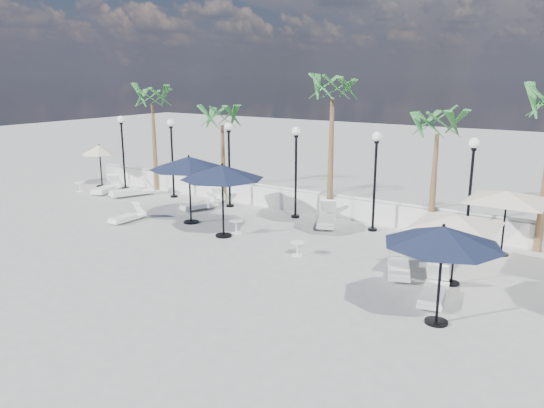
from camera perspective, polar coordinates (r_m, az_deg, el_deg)
The scene contains 29 objects.
ground at distance 17.50m, azimuth -8.54°, elevation -6.13°, with size 100.00×100.00×0.00m, color #9A9A95.
balustrade at distance 23.23m, azimuth 3.81°, elevation 0.20°, with size 26.00×0.30×1.01m.
lamppost_0 at distance 28.76m, azimuth -15.79°, elevation 6.44°, with size 0.36×0.36×3.84m.
lamppost_1 at distance 26.23m, azimuth -10.72°, elevation 6.05°, with size 0.36×0.36×3.84m.
lamppost_2 at distance 23.95m, azimuth -4.65°, elevation 5.52°, with size 0.36×0.36×3.84m.
lamppost_3 at distance 21.99m, azimuth 2.59°, elevation 4.82°, with size 0.36×0.36×3.84m.
lamppost_4 at distance 20.44m, azimuth 11.07°, elevation 3.89°, with size 0.36×0.36×3.84m.
lamppost_5 at distance 19.41m, azimuth 20.65°, elevation 2.74°, with size 0.36×0.36×3.84m.
palm_0 at distance 28.02m, azimuth -12.76°, elevation 10.63°, with size 2.60×2.60×5.50m.
palm_1 at distance 25.04m, azimuth -5.39°, elevation 8.78°, with size 2.60×2.60×4.70m.
palm_2 at distance 21.85m, azimuth 6.53°, elevation 11.61°, with size 2.60×2.60×6.10m.
palm_3 at distance 20.35m, azimuth 17.38°, elevation 7.63°, with size 2.60×2.60×4.90m.
lounger_0 at distance 28.45m, azimuth -17.36°, elevation 1.67°, with size 1.22×2.09×0.74m.
lounger_1 at distance 27.28m, azimuth -14.83°, elevation 1.38°, with size 1.48×2.25×0.81m.
lounger_2 at distance 22.65m, azimuth -15.29°, elevation -1.30°, with size 0.55×1.67×0.63m.
lounger_3 at distance 24.67m, azimuth -6.47°, elevation 0.37°, with size 0.97×1.88×0.67m.
lounger_4 at distance 24.01m, azimuth -7.81°, elevation -0.06°, with size 1.12×1.84×0.66m.
lounger_5 at distance 16.68m, azimuth 13.48°, elevation -6.49°, with size 1.29×2.03×0.73m.
lounger_6 at distance 21.43m, azimuth 5.92°, elevation -1.57°, with size 1.46×2.21×0.79m.
lounger_7 at distance 15.08m, azimuth 17.01°, elevation -8.95°, with size 0.94×2.01×0.73m.
side_table_0 at distance 29.20m, azimuth -19.98°, elevation 1.85°, with size 0.50×0.50×0.48m.
side_table_1 at distance 20.19m, azimuth -3.86°, elevation -2.32°, with size 0.56×0.56×0.54m.
side_table_2 at distance 17.79m, azimuth 2.77°, elevation -4.68°, with size 0.49×0.49×0.47m.
parasol_navy_left at distance 21.43m, azimuth -8.93°, elevation 4.37°, with size 3.18×3.18×2.80m.
parasol_navy_mid at distance 19.42m, azimuth -5.38°, elevation 3.42°, with size 3.10×3.10×2.78m.
parasol_navy_right at distance 13.07m, azimuth 17.92°, elevation -3.32°, with size 2.82×2.82×2.53m.
parasol_cream_sq_a at distance 18.95m, azimuth 24.01°, elevation 1.24°, with size 4.81×4.81×2.36m.
parasol_cream_sq_b at distance 15.75m, azimuth 19.28°, elevation -1.12°, with size 4.48×4.48×2.24m.
parasol_cream_small at distance 29.78m, azimuth -18.07°, elevation 5.50°, with size 1.88×1.88×2.31m.
Camera 1 is at (11.11, -12.16, 5.91)m, focal length 35.00 mm.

